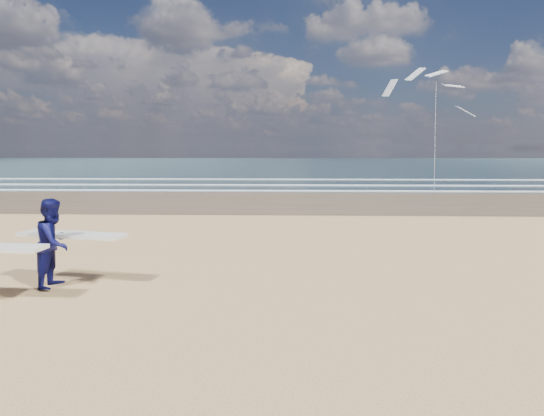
{
  "coord_description": "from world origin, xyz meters",
  "views": [
    {
      "loc": [
        4.09,
        -7.16,
        2.67
      ],
      "look_at": [
        3.61,
        6.0,
        1.04
      ],
      "focal_mm": 32.0,
      "sensor_mm": 36.0,
      "label": 1
    }
  ],
  "objects": [
    {
      "name": "ocean",
      "position": [
        20.0,
        72.0,
        0.01
      ],
      "size": [
        220.0,
        100.0,
        0.02
      ],
      "primitive_type": "cube",
      "color": "#172B33",
      "rests_on": "ground"
    },
    {
      "name": "foam_breakers",
      "position": [
        20.0,
        28.1,
        0.05
      ],
      "size": [
        220.0,
        11.7,
        0.05
      ],
      "color": "white",
      "rests_on": "ground"
    },
    {
      "name": "surfer_far",
      "position": [
        -0.44,
        1.9,
        0.87
      ],
      "size": [
        2.26,
        1.24,
        1.72
      ],
      "color": "#0C0D43",
      "rests_on": "ground"
    },
    {
      "name": "kite_1",
      "position": [
        13.61,
        25.42,
        5.14
      ],
      "size": [
        6.38,
        4.8,
        8.92
      ],
      "color": "slate",
      "rests_on": "ground"
    }
  ]
}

